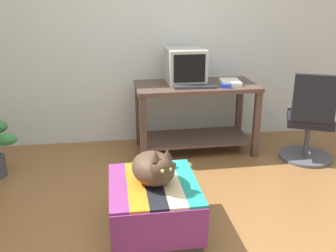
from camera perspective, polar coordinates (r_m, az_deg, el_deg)
The scene contains 11 objects.
ground_plane at distance 2.57m, azimuth 2.06°, elevation -18.14°, with size 14.00×14.00×0.00m, color brown.
back_wall at distance 4.08m, azimuth -3.19°, elevation 15.64°, with size 8.00×0.10×2.60m, color silver.
desk at distance 3.85m, azimuth 4.20°, elevation 3.01°, with size 1.22×0.61×0.71m.
tv_monitor at distance 3.83m, azimuth 2.65°, elevation 9.10°, with size 0.38×0.41×0.34m.
keyboard at distance 3.65m, azimuth 4.04°, elevation 6.06°, with size 0.40×0.15×0.02m, color #333338.
book at distance 3.84m, azimuth 9.43°, elevation 6.60°, with size 0.19×0.27×0.04m, color white.
ottoman_with_blanket at distance 2.65m, azimuth -2.17°, elevation -12.09°, with size 0.60×0.69×0.36m.
cat at distance 2.50m, azimuth -2.05°, elevation -6.39°, with size 0.38×0.44×0.29m.
office_chair at distance 3.87m, azimuth 20.77°, elevation 0.36°, with size 0.56×0.56×0.89m.
stapler at distance 3.66m, azimuth 8.77°, elevation 6.03°, with size 0.04×0.11×0.04m, color #2342B7.
pen at distance 3.90m, azimuth 9.16°, elevation 6.62°, with size 0.01×0.01×0.14m, color #2351B2.
Camera 1 is at (-0.39, -2.00, 1.56)m, focal length 40.05 mm.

